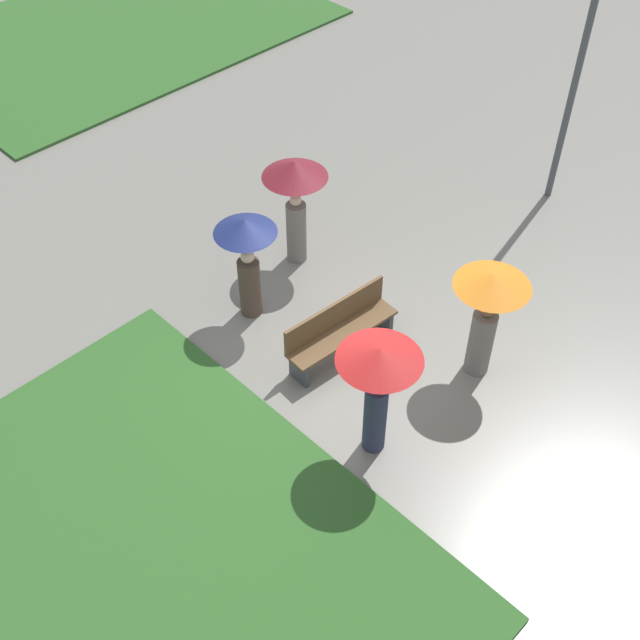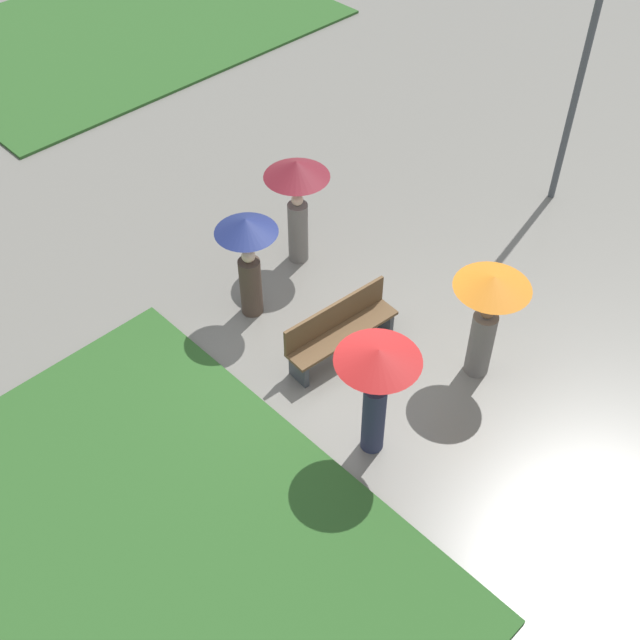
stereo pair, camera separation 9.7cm
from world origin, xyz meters
name	(u,v)px [view 1 (the left image)]	position (x,y,z in m)	size (l,w,h in m)	color
ground_plane	(325,351)	(0.00, 0.00, 0.00)	(90.00, 90.00, 0.00)	slate
lawn_patch_far	(119,29)	(4.12, 11.28, 0.03)	(9.61, 6.85, 0.06)	#2D5B26
park_bench	(339,328)	(0.17, -0.13, 0.47)	(1.89, 0.57, 0.90)	brown
lamp_post	(587,34)	(5.79, -0.11, 3.12)	(0.32, 0.32, 4.93)	#474C51
crowd_person_navy	(247,250)	(-0.20, 1.44, 1.26)	(0.94, 0.94, 1.82)	#47382D
crowd_person_red	(378,377)	(-0.76, -1.68, 1.39)	(1.09, 1.09, 1.89)	#282D47
crowd_person_orange	(488,306)	(1.34, -1.81, 1.26)	(1.07, 1.07, 1.83)	slate
crowd_person_maroon	(295,188)	(1.21, 1.87, 1.43)	(1.05, 1.05, 1.93)	slate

